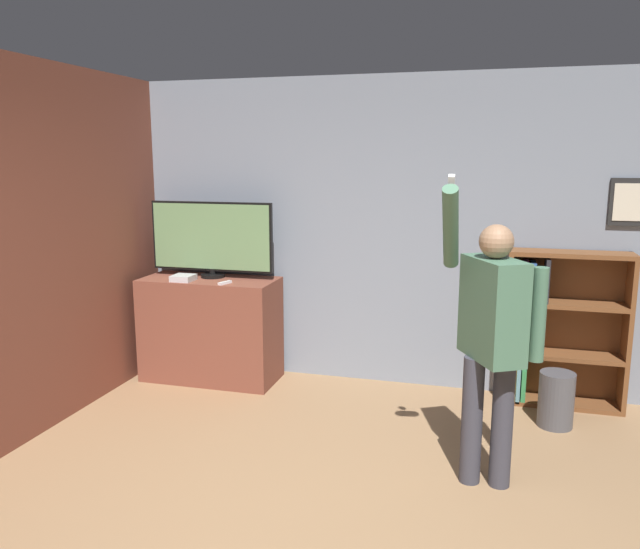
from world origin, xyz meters
name	(u,v)px	position (x,y,z in m)	size (l,w,h in m)	color
wall_back	(383,233)	(0.01, 2.98, 1.35)	(6.42, 0.09, 2.70)	gray
wall_side_brick	(50,247)	(-2.24, 1.48, 1.35)	(0.06, 4.55, 2.70)	brown
tv_ledge	(211,329)	(-1.50, 2.60, 0.47)	(1.22, 0.54, 0.94)	brown
television	(212,238)	(-1.50, 2.68, 1.29)	(1.15, 0.22, 0.68)	black
game_console	(183,278)	(-1.68, 2.45, 0.96)	(0.18, 0.18, 0.05)	silver
remote_loose	(225,283)	(-1.26, 2.42, 0.95)	(0.08, 0.14, 0.02)	white
bookshelf	(552,328)	(1.43, 2.80, 0.65)	(0.94, 0.28, 1.28)	brown
person	(492,331)	(0.95, 1.32, 0.99)	(0.61, 0.57, 1.92)	#383842
waste_bin	(556,400)	(1.46, 2.33, 0.21)	(0.26, 0.26, 0.42)	#4C4C51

